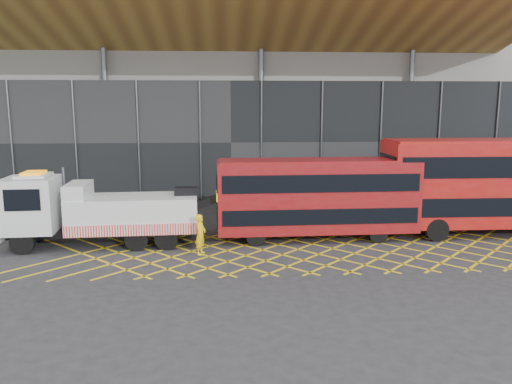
{
  "coord_description": "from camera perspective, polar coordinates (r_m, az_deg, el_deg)",
  "views": [
    {
      "loc": [
        1.46,
        -21.62,
        6.48
      ],
      "look_at": [
        3.0,
        1.5,
        2.4
      ],
      "focal_mm": 35.0,
      "sensor_mm": 36.0,
      "label": 1
    }
  ],
  "objects": [
    {
      "name": "ground_plane",
      "position": [
        22.61,
        -7.4,
        -6.75
      ],
      "size": [
        120.0,
        120.0,
        0.0
      ],
      "primitive_type": "plane",
      "color": "#262628"
    },
    {
      "name": "road_markings",
      "position": [
        22.94,
        6.79,
        -6.48
      ],
      "size": [
        27.96,
        7.16,
        0.01
      ],
      "color": "yellow",
      "rests_on": "ground_plane"
    },
    {
      "name": "construction_building",
      "position": [
        40.09,
        -3.23,
        13.54
      ],
      "size": [
        55.0,
        23.97,
        18.0
      ],
      "color": "gray",
      "rests_on": "ground_plane"
    },
    {
      "name": "recovery_truck",
      "position": [
        24.07,
        -17.84,
        -2.07
      ],
      "size": [
        10.27,
        2.81,
        3.57
      ],
      "rotation": [
        0.0,
        0.0,
        0.05
      ],
      "color": "black",
      "rests_on": "ground_plane"
    },
    {
      "name": "bus_towed",
      "position": [
        24.15,
        6.96,
        -0.38
      ],
      "size": [
        9.65,
        2.46,
        3.9
      ],
      "rotation": [
        0.0,
        0.0,
        0.02
      ],
      "color": "maroon",
      "rests_on": "ground_plane"
    },
    {
      "name": "bus_second",
      "position": [
        27.79,
        26.26,
        1.04
      ],
      "size": [
        11.77,
        2.82,
        4.78
      ],
      "rotation": [
        0.0,
        0.0,
        -0.0
      ],
      "color": "#9E0F0C",
      "rests_on": "ground_plane"
    },
    {
      "name": "worker",
      "position": [
        21.96,
        -6.35,
        -4.83
      ],
      "size": [
        0.61,
        0.75,
        1.78
      ],
      "primitive_type": "imported",
      "rotation": [
        0.0,
        0.0,
        1.25
      ],
      "color": "yellow",
      "rests_on": "ground_plane"
    }
  ]
}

